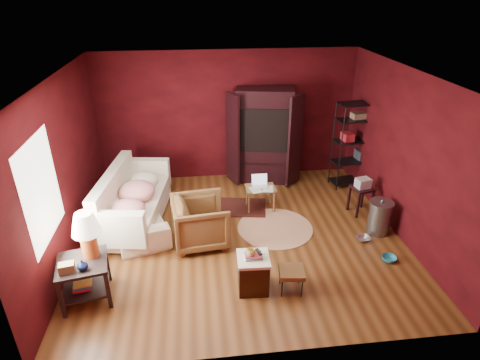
{
  "coord_description": "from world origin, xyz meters",
  "views": [
    {
      "loc": [
        -0.71,
        -5.84,
        4.03
      ],
      "look_at": [
        0.0,
        0.2,
        1.0
      ],
      "focal_mm": 30.0,
      "sensor_mm": 36.0,
      "label": 1
    }
  ],
  "objects_px": {
    "side_table": "(85,249)",
    "sofa": "(135,204)",
    "laptop_desk": "(260,189)",
    "wire_shelving": "(356,141)",
    "armchair": "(200,220)",
    "hamper": "(253,272)",
    "tv_armoire": "(264,134)"
  },
  "relations": [
    {
      "from": "armchair",
      "to": "hamper",
      "type": "bearing_deg",
      "value": -156.88
    },
    {
      "from": "hamper",
      "to": "wire_shelving",
      "type": "xyz_separation_m",
      "value": [
        2.63,
        3.07,
        0.72
      ]
    },
    {
      "from": "laptop_desk",
      "to": "wire_shelving",
      "type": "bearing_deg",
      "value": 20.57
    },
    {
      "from": "side_table",
      "to": "tv_armoire",
      "type": "relative_size",
      "value": 0.63
    },
    {
      "from": "laptop_desk",
      "to": "tv_armoire",
      "type": "relative_size",
      "value": 0.34
    },
    {
      "from": "wire_shelving",
      "to": "hamper",
      "type": "bearing_deg",
      "value": -139.2
    },
    {
      "from": "laptop_desk",
      "to": "wire_shelving",
      "type": "relative_size",
      "value": 0.38
    },
    {
      "from": "side_table",
      "to": "wire_shelving",
      "type": "xyz_separation_m",
      "value": [
        4.92,
        2.92,
        0.23
      ]
    },
    {
      "from": "side_table",
      "to": "sofa",
      "type": "bearing_deg",
      "value": 77.24
    },
    {
      "from": "armchair",
      "to": "hamper",
      "type": "height_order",
      "value": "armchair"
    },
    {
      "from": "armchair",
      "to": "hamper",
      "type": "xyz_separation_m",
      "value": [
        0.71,
        -1.25,
        -0.16
      ]
    },
    {
      "from": "armchair",
      "to": "wire_shelving",
      "type": "relative_size",
      "value": 0.49
    },
    {
      "from": "sofa",
      "to": "tv_armoire",
      "type": "distance_m",
      "value": 3.13
    },
    {
      "from": "side_table",
      "to": "wire_shelving",
      "type": "bearing_deg",
      "value": 30.69
    },
    {
      "from": "sofa",
      "to": "armchair",
      "type": "bearing_deg",
      "value": -137.77
    },
    {
      "from": "armchair",
      "to": "tv_armoire",
      "type": "distance_m",
      "value": 2.79
    },
    {
      "from": "laptop_desk",
      "to": "wire_shelving",
      "type": "distance_m",
      "value": 2.39
    },
    {
      "from": "sofa",
      "to": "armchair",
      "type": "relative_size",
      "value": 2.34
    },
    {
      "from": "laptop_desk",
      "to": "side_table",
      "type": "bearing_deg",
      "value": -143.43
    },
    {
      "from": "sofa",
      "to": "wire_shelving",
      "type": "height_order",
      "value": "wire_shelving"
    },
    {
      "from": "tv_armoire",
      "to": "side_table",
      "type": "bearing_deg",
      "value": -120.73
    },
    {
      "from": "sofa",
      "to": "tv_armoire",
      "type": "bearing_deg",
      "value": -74.96
    },
    {
      "from": "armchair",
      "to": "wire_shelving",
      "type": "height_order",
      "value": "wire_shelving"
    },
    {
      "from": "side_table",
      "to": "tv_armoire",
      "type": "xyz_separation_m",
      "value": [
        3.03,
        3.39,
        0.29
      ]
    },
    {
      "from": "armchair",
      "to": "side_table",
      "type": "distance_m",
      "value": 1.95
    },
    {
      "from": "armchair",
      "to": "hamper",
      "type": "relative_size",
      "value": 1.42
    },
    {
      "from": "hamper",
      "to": "tv_armoire",
      "type": "relative_size",
      "value": 0.31
    },
    {
      "from": "side_table",
      "to": "wire_shelving",
      "type": "relative_size",
      "value": 0.71
    },
    {
      "from": "tv_armoire",
      "to": "laptop_desk",
      "type": "bearing_deg",
      "value": -91.02
    },
    {
      "from": "sofa",
      "to": "armchair",
      "type": "height_order",
      "value": "armchair"
    },
    {
      "from": "armchair",
      "to": "tv_armoire",
      "type": "bearing_deg",
      "value": -39.03
    },
    {
      "from": "wire_shelving",
      "to": "sofa",
      "type": "bearing_deg",
      "value": -174.91
    }
  ]
}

